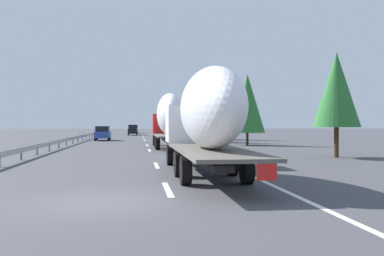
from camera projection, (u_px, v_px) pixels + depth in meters
ground_plane at (130, 142)px, 51.53m from camera, size 260.00×260.00×0.00m
lane_stripe_0 at (168, 189)px, 14.07m from camera, size 3.20×0.20×0.01m
lane_stripe_1 at (156, 165)px, 22.11m from camera, size 3.20×0.20×0.01m
lane_stripe_2 at (149, 150)px, 34.70m from camera, size 3.20×0.20×0.01m
lane_stripe_3 at (147, 145)px, 42.69m from camera, size 3.20×0.20×0.01m
lane_stripe_4 at (145, 140)px, 55.71m from camera, size 3.20×0.20×0.01m
lane_stripe_5 at (144, 138)px, 65.59m from camera, size 3.20×0.20×0.01m
lane_stripe_6 at (143, 136)px, 75.19m from camera, size 3.20×0.20×0.01m
edge_line_right at (172, 140)px, 57.19m from camera, size 110.00×0.20×0.01m
truck_lead at (169, 118)px, 37.98m from camera, size 12.87×2.55×4.78m
truck_trailing at (206, 116)px, 17.51m from camera, size 13.65×2.55×4.30m
car_silver_hatch at (134, 129)px, 94.21m from camera, size 4.39×1.79×1.91m
car_blue_sedan at (103, 133)px, 54.79m from camera, size 4.31×1.85×1.85m
car_black_suv at (133, 130)px, 80.10m from camera, size 4.71×1.75×1.97m
road_sign at (186, 125)px, 51.91m from camera, size 0.10×0.90×2.91m
tree_0 at (218, 109)px, 58.26m from camera, size 3.62×3.62×7.15m
tree_1 at (337, 90)px, 27.32m from camera, size 2.98×2.98×6.73m
tree_2 at (183, 116)px, 89.69m from camera, size 2.69×2.69×5.53m
tree_3 at (219, 104)px, 57.69m from camera, size 3.56×3.56×7.83m
tree_4 at (213, 110)px, 49.63m from camera, size 3.70×3.70×6.09m
tree_5 at (247, 103)px, 42.99m from camera, size 3.56×3.56×7.14m
guardrail_median at (82, 136)px, 53.74m from camera, size 94.00×0.10×0.76m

